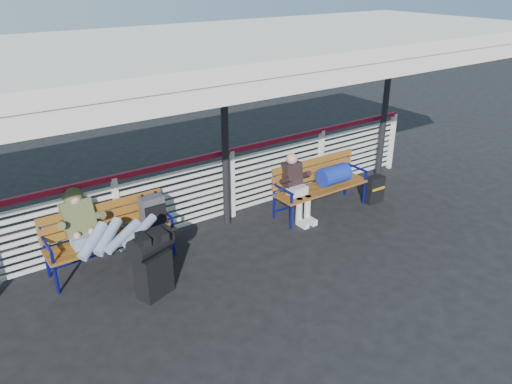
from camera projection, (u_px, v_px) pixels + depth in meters
ground at (179, 314)px, 6.23m from camera, size 60.00×60.00×0.00m
fence at (118, 211)px, 7.37m from camera, size 12.08×0.08×1.24m
canopy at (127, 56)px, 5.63m from camera, size 12.60×3.60×3.16m
luggage_stack at (153, 261)px, 6.41m from camera, size 0.63×0.48×0.93m
bench_left at (123, 224)px, 7.15m from camera, size 1.80×0.56×0.94m
bench_right at (326, 178)px, 8.73m from camera, size 1.80×0.56×0.92m
traveler_man at (106, 232)px, 6.64m from camera, size 0.94×1.62×0.77m
companion_person at (296, 187)px, 8.37m from camera, size 0.32×0.66×1.15m
suitcase_side at (374, 189)px, 9.13m from camera, size 0.36×0.22×0.49m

